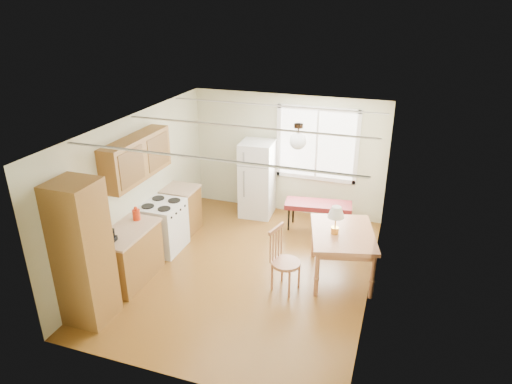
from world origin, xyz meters
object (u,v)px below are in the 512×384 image
at_px(refrigerator, 257,179).
at_px(dining_table, 342,238).
at_px(chair, 281,254).
at_px(bench, 318,206).

xyz_separation_m(refrigerator, dining_table, (2.04, -1.78, -0.08)).
bearing_deg(dining_table, chair, -158.16).
distance_m(refrigerator, bench, 1.42).
height_order(refrigerator, bench, refrigerator).
distance_m(bench, chair, 2.08).
bearing_deg(bench, chair, -102.70).
xyz_separation_m(refrigerator, bench, (1.36, -0.32, -0.27)).
bearing_deg(chair, bench, 100.20).
xyz_separation_m(bench, chair, (-0.17, -2.07, 0.07)).
bearing_deg(refrigerator, chair, -66.98).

